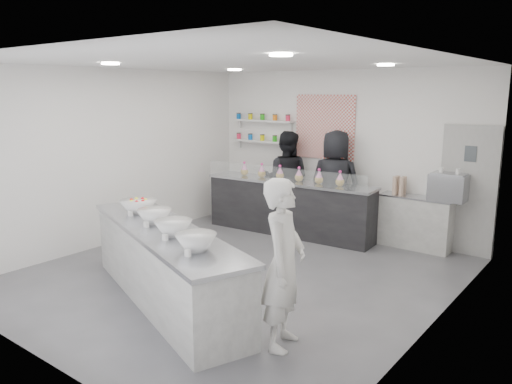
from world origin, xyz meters
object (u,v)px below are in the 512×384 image
staff_left (286,179)px  staff_right (335,184)px  prep_counter (165,265)px  espresso_ledge (415,222)px  woman_prep (284,264)px  back_bar (289,207)px  espresso_machine (448,187)px

staff_left → staff_right: bearing=158.4°
prep_counter → staff_left: staff_left is taller
staff_right → espresso_ledge: bearing=175.0°
woman_prep → prep_counter: bearing=71.9°
back_bar → espresso_ledge: 2.24m
prep_counter → woman_prep: bearing=21.3°
staff_left → staff_right: (1.07, 0.00, 0.04)m
espresso_machine → staff_left: staff_left is taller
staff_left → prep_counter: bearing=80.4°
espresso_machine → staff_left: size_ratio=0.30×
woman_prep → staff_right: 4.19m
woman_prep → staff_left: 4.69m
prep_counter → staff_right: bearing=107.8°
staff_right → back_bar: bearing=17.4°
back_bar → staff_left: size_ratio=1.74×
back_bar → staff_right: 0.95m
prep_counter → espresso_ledge: size_ratio=2.92×
back_bar → espresso_machine: espresso_machine is taller
espresso_ledge → staff_left: 2.56m
prep_counter → woman_prep: (1.80, -0.01, 0.41)m
staff_left → woman_prep: bearing=102.4°
back_bar → staff_right: staff_right is taller
espresso_ledge → staff_left: (-2.51, -0.18, 0.49)m
staff_left → espresso_ledge: bearing=162.6°
back_bar → woman_prep: bearing=-61.0°
staff_left → back_bar: bearing=108.7°
back_bar → woman_prep: size_ratio=1.83×
espresso_machine → staff_right: 1.95m
prep_counter → espresso_ledge: bearing=88.9°
prep_counter → espresso_ledge: (1.69, 4.07, -0.03)m
espresso_ledge → woman_prep: 4.10m
espresso_machine → staff_left: (-3.01, -0.18, -0.17)m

